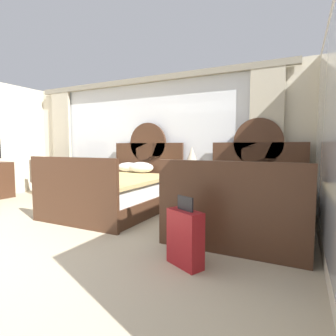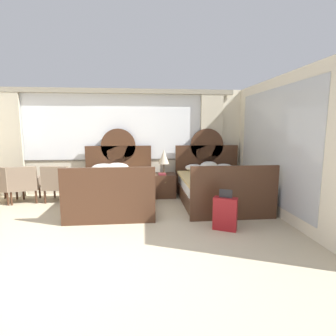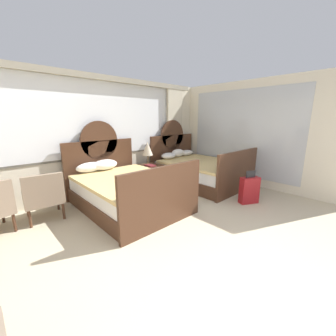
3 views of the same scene
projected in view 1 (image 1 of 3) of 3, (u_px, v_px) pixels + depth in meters
The scene contains 11 objects.
wall_back_window at pixel (147, 134), 5.97m from camera, with size 6.66×0.22×2.70m.
wall_right_mirror at pixel (333, 130), 2.57m from camera, with size 0.08×4.36×2.70m.
bed_near_window at pixel (119, 191), 4.95m from camera, with size 1.66×2.25×1.70m.
bed_near_mirror at pixel (247, 202), 3.94m from camera, with size 1.66×2.25×1.70m.
nightstand_between_beds at pixel (191, 194), 5.07m from camera, with size 0.53×0.55×0.58m.
table_lamp_on_nightstand at pixel (192, 157), 5.07m from camera, with size 0.27×0.27×0.60m.
book_on_nightstand at pixel (186, 178), 4.98m from camera, with size 0.18×0.26×0.03m.
armchair_by_window_left at pixel (83, 179), 5.96m from camera, with size 0.66×0.66×0.86m.
armchair_by_window_centre at pixel (59, 178), 6.29m from camera, with size 0.71×0.71×0.86m.
armchair_by_window_right at pixel (44, 177), 6.50m from camera, with size 0.74×0.74×0.86m.
suitcase_on_floor at pixel (185, 238), 2.64m from camera, with size 0.43×0.33×0.70m.
Camera 1 is at (3.08, -1.42, 1.19)m, focal length 28.53 mm.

